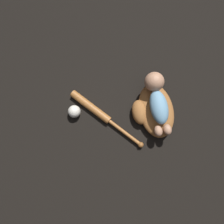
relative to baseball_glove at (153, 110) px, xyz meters
name	(u,v)px	position (x,y,z in m)	size (l,w,h in m)	color
ground_plane	(155,112)	(-0.01, -0.02, -0.04)	(6.00, 6.00, 0.00)	black
baseball_glove	(153,110)	(0.00, 0.00, 0.00)	(0.37, 0.30, 0.08)	#935B2D
baby_figure	(157,98)	(0.05, -0.03, 0.09)	(0.37, 0.17, 0.12)	#6693B2
baseball_bat	(98,112)	(0.11, 0.32, -0.02)	(0.48, 0.32, 0.05)	#9E602D
baseball	(74,112)	(0.16, 0.46, 0.00)	(0.08, 0.08, 0.08)	silver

